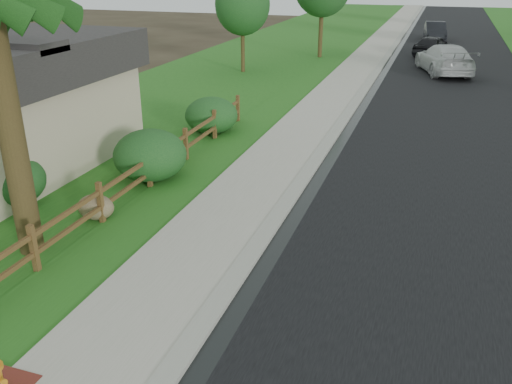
% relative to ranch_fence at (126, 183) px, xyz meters
% --- Properties ---
extents(road, '(8.00, 90.00, 0.02)m').
position_rel_ranch_fence_xyz_m(road, '(8.20, 28.60, -0.61)').
color(road, black).
rests_on(road, ground).
extents(curb, '(0.40, 90.00, 0.12)m').
position_rel_ranch_fence_xyz_m(curb, '(4.00, 28.60, -0.56)').
color(curb, gray).
rests_on(curb, ground).
extents(wet_gutter, '(0.50, 90.00, 0.00)m').
position_rel_ranch_fence_xyz_m(wet_gutter, '(4.35, 28.60, -0.60)').
color(wet_gutter, black).
rests_on(wet_gutter, road).
extents(sidewalk, '(2.20, 90.00, 0.10)m').
position_rel_ranch_fence_xyz_m(sidewalk, '(2.70, 28.60, -0.57)').
color(sidewalk, '#A8A492').
rests_on(sidewalk, ground).
extents(grass_strip, '(1.60, 90.00, 0.06)m').
position_rel_ranch_fence_xyz_m(grass_strip, '(0.80, 28.60, -0.59)').
color(grass_strip, '#255F1B').
rests_on(grass_strip, ground).
extents(lawn_near, '(9.00, 90.00, 0.04)m').
position_rel_ranch_fence_xyz_m(lawn_near, '(-4.40, 28.60, -0.60)').
color(lawn_near, '#255F1B').
rests_on(lawn_near, ground).
extents(ranch_fence, '(0.12, 16.92, 1.10)m').
position_rel_ranch_fence_xyz_m(ranch_fence, '(0.00, 0.00, 0.00)').
color(ranch_fence, '#443016').
rests_on(ranch_fence, ground).
extents(white_suv, '(3.75, 6.03, 1.63)m').
position_rel_ranch_fence_xyz_m(white_suv, '(7.63, 21.76, 0.22)').
color(white_suv, silver).
rests_on(white_suv, road).
extents(dark_car_mid, '(2.75, 4.34, 1.38)m').
position_rel_ranch_fence_xyz_m(dark_car_mid, '(6.80, 27.89, 0.09)').
color(dark_car_mid, black).
rests_on(dark_car_mid, road).
extents(dark_car_far, '(1.96, 4.48, 1.43)m').
position_rel_ranch_fence_xyz_m(dark_car_far, '(6.72, 36.13, 0.12)').
color(dark_car_far, black).
rests_on(dark_car_far, road).
extents(boulder, '(0.96, 0.73, 0.64)m').
position_rel_ranch_fence_xyz_m(boulder, '(-0.30, -1.00, -0.30)').
color(boulder, brown).
rests_on(boulder, ground).
extents(shrub_b, '(2.22, 2.22, 1.49)m').
position_rel_ranch_fence_xyz_m(shrub_b, '(-0.30, 1.84, 0.13)').
color(shrub_b, '#17411C').
rests_on(shrub_b, ground).
extents(shrub_c, '(2.35, 2.35, 1.35)m').
position_rel_ranch_fence_xyz_m(shrub_c, '(-2.90, -0.99, 0.06)').
color(shrub_c, '#17411C').
rests_on(shrub_c, ground).
extents(shrub_d, '(1.98, 1.98, 1.34)m').
position_rel_ranch_fence_xyz_m(shrub_d, '(-0.44, 6.77, 0.05)').
color(shrub_d, '#17411C').
rests_on(shrub_d, ground).
extents(tree_near_left, '(3.07, 3.07, 5.44)m').
position_rel_ranch_fence_xyz_m(tree_near_left, '(-3.40, 18.45, 3.12)').
color(tree_near_left, '#3E3019').
rests_on(tree_near_left, ground).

